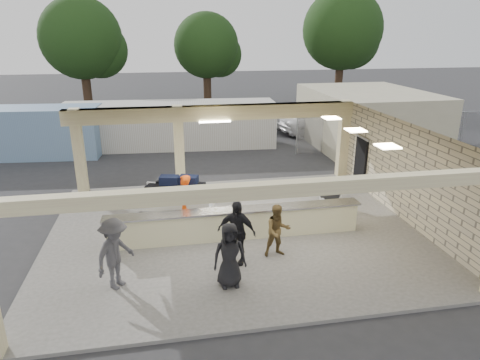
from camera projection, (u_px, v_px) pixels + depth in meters
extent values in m
plane|color=#2C2C2F|center=(233.00, 233.00, 14.29)|extent=(120.00, 120.00, 0.00)
cube|color=#5E5C57|center=(233.00, 232.00, 14.28)|extent=(12.00, 10.00, 0.10)
cube|color=#CEB88A|center=(233.00, 131.00, 13.14)|extent=(12.00, 10.00, 0.02)
cube|color=#BDB094|center=(405.00, 173.00, 14.73)|extent=(0.02, 10.00, 3.50)
cube|color=black|center=(360.00, 163.00, 17.89)|extent=(0.10, 0.95, 2.10)
cube|color=#CEB88A|center=(214.00, 113.00, 17.65)|extent=(12.00, 0.50, 0.60)
cube|color=#CEB88A|center=(272.00, 190.00, 8.68)|extent=(12.00, 0.30, 0.30)
cube|color=#CEB88A|center=(79.00, 152.00, 17.18)|extent=(0.40, 0.40, 3.50)
cube|color=#CEB88A|center=(179.00, 147.00, 17.85)|extent=(0.40, 0.40, 3.50)
cube|color=#CEB88A|center=(343.00, 139.00, 19.14)|extent=(0.40, 0.40, 3.50)
cube|color=white|center=(215.00, 122.00, 17.52)|extent=(1.30, 0.12, 0.06)
cube|color=#FFEABF|center=(331.00, 118.00, 15.18)|extent=(0.55, 0.55, 0.04)
cube|color=#FFEABF|center=(356.00, 130.00, 13.33)|extent=(0.55, 0.55, 0.04)
cube|color=#FFEABF|center=(388.00, 146.00, 11.47)|extent=(0.55, 0.55, 0.04)
cube|color=beige|center=(236.00, 225.00, 13.65)|extent=(8.00, 0.50, 0.90)
cube|color=#B7B7BC|center=(236.00, 210.00, 13.48)|extent=(8.20, 0.58, 0.06)
cube|color=silver|center=(176.00, 202.00, 14.94)|extent=(3.10, 2.43, 0.13)
cylinder|color=black|center=(141.00, 218.00, 14.68)|extent=(0.27, 0.45, 0.43)
cylinder|color=black|center=(153.00, 205.00, 15.79)|extent=(0.27, 0.45, 0.43)
cylinder|color=black|center=(203.00, 222.00, 14.37)|extent=(0.27, 0.45, 0.43)
cylinder|color=black|center=(211.00, 208.00, 15.48)|extent=(0.27, 0.45, 0.43)
cube|color=silver|center=(183.00, 188.00, 15.63)|extent=(2.58, 0.94, 0.33)
cube|color=silver|center=(169.00, 205.00, 14.11)|extent=(2.58, 0.94, 0.33)
cube|color=black|center=(149.00, 198.00, 14.69)|extent=(0.73, 0.60, 0.28)
cube|color=black|center=(170.00, 199.00, 14.58)|extent=(0.73, 0.60, 0.28)
cube|color=black|center=(192.00, 201.00, 14.47)|extent=(0.73, 0.60, 0.28)
cube|color=black|center=(155.00, 192.00, 15.30)|extent=(0.73, 0.60, 0.28)
cube|color=black|center=(176.00, 193.00, 15.19)|extent=(0.73, 0.60, 0.28)
cube|color=black|center=(197.00, 194.00, 15.08)|extent=(0.73, 0.60, 0.28)
cube|color=black|center=(155.00, 189.00, 14.66)|extent=(0.73, 0.60, 0.28)
cube|color=black|center=(179.00, 188.00, 14.76)|extent=(0.73, 0.60, 0.28)
cube|color=black|center=(196.00, 187.00, 14.88)|extent=(0.73, 0.60, 0.28)
cube|color=black|center=(167.00, 184.00, 15.14)|extent=(0.73, 0.60, 0.28)
cube|color=black|center=(169.00, 180.00, 14.71)|extent=(0.73, 0.60, 0.28)
cube|color=black|center=(188.00, 180.00, 14.72)|extent=(0.73, 0.60, 0.28)
cube|color=#590F0C|center=(145.00, 199.00, 14.60)|extent=(0.73, 0.60, 0.28)
cube|color=black|center=(206.00, 194.00, 15.03)|extent=(0.73, 0.60, 0.28)
cylinder|color=silver|center=(330.00, 191.00, 16.21)|extent=(0.91, 0.74, 0.89)
cylinder|color=black|center=(330.00, 191.00, 16.21)|extent=(0.85, 0.72, 0.79)
cube|color=silver|center=(322.00, 201.00, 16.29)|extent=(0.06, 0.50, 0.30)
cube|color=silver|center=(337.00, 200.00, 16.39)|extent=(0.06, 0.50, 0.30)
imported|color=#FF4F0D|center=(185.00, 202.00, 14.14)|extent=(0.42, 0.71, 1.87)
imported|color=brown|center=(278.00, 231.00, 12.44)|extent=(0.79, 0.38, 1.60)
imported|color=black|center=(236.00, 232.00, 12.01)|extent=(1.17, 0.86, 1.90)
imported|color=#4A494E|center=(115.00, 254.00, 10.83)|extent=(1.10, 1.25, 1.92)
imported|color=black|center=(229.00, 255.00, 10.93)|extent=(0.87, 0.38, 1.75)
imported|color=white|center=(321.00, 121.00, 28.04)|extent=(5.93, 3.61, 1.58)
imported|color=white|center=(375.00, 121.00, 28.87)|extent=(4.23, 2.14, 1.28)
imported|color=black|center=(261.00, 119.00, 29.36)|extent=(4.20, 1.91, 1.35)
cube|color=silver|center=(170.00, 125.00, 24.49)|extent=(12.06, 3.14, 2.58)
cube|color=#6E90B0|center=(2.00, 133.00, 22.54)|extent=(10.24, 3.26, 2.62)
cylinder|color=gray|center=(297.00, 136.00, 23.17)|extent=(0.06, 0.06, 2.00)
cylinder|color=gray|center=(332.00, 135.00, 23.51)|extent=(0.06, 0.06, 2.00)
cylinder|color=gray|center=(366.00, 133.00, 23.85)|extent=(0.06, 0.06, 2.00)
cylinder|color=gray|center=(399.00, 132.00, 24.18)|extent=(0.06, 0.06, 2.00)
cylinder|color=gray|center=(431.00, 130.00, 24.52)|extent=(0.06, 0.06, 2.00)
cylinder|color=gray|center=(462.00, 129.00, 24.86)|extent=(0.06, 0.06, 2.00)
cube|color=gray|center=(399.00, 132.00, 24.18)|extent=(12.00, 0.02, 2.00)
cylinder|color=gray|center=(401.00, 114.00, 23.85)|extent=(12.00, 0.05, 0.05)
cylinder|color=#382619|center=(87.00, 85.00, 34.48)|extent=(0.70, 0.70, 4.50)
sphere|color=#153210|center=(81.00, 38.00, 33.29)|extent=(6.30, 6.30, 6.30)
sphere|color=#153210|center=(99.00, 50.00, 34.35)|extent=(4.50, 4.50, 4.50)
cylinder|color=#382619|center=(207.00, 83.00, 38.11)|extent=(0.70, 0.70, 4.00)
sphere|color=#153210|center=(206.00, 45.00, 37.06)|extent=(5.60, 5.60, 5.60)
sphere|color=#153210|center=(219.00, 54.00, 38.08)|extent=(4.00, 4.00, 4.00)
cylinder|color=#382619|center=(339.00, 76.00, 39.05)|extent=(0.70, 0.70, 5.00)
sphere|color=#153210|center=(342.00, 30.00, 37.73)|extent=(7.00, 7.00, 7.00)
sphere|color=#153210|center=(351.00, 41.00, 38.82)|extent=(5.00, 5.00, 5.00)
cube|color=#BEB797|center=(367.00, 119.00, 24.66)|extent=(6.00, 8.00, 3.20)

